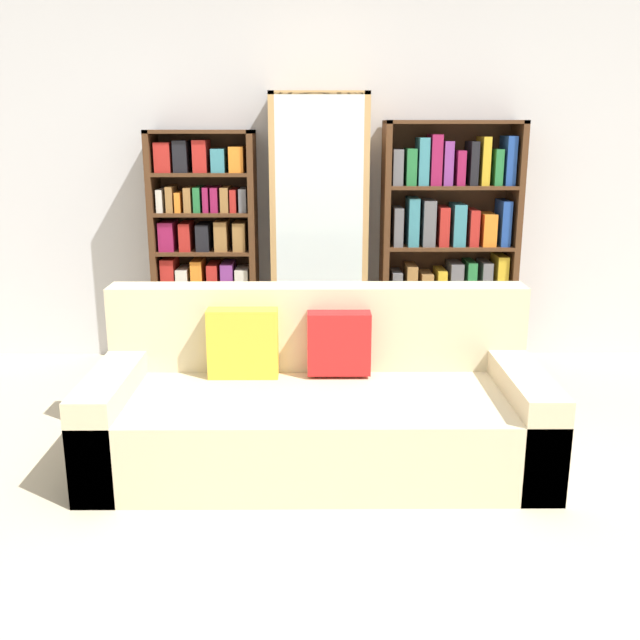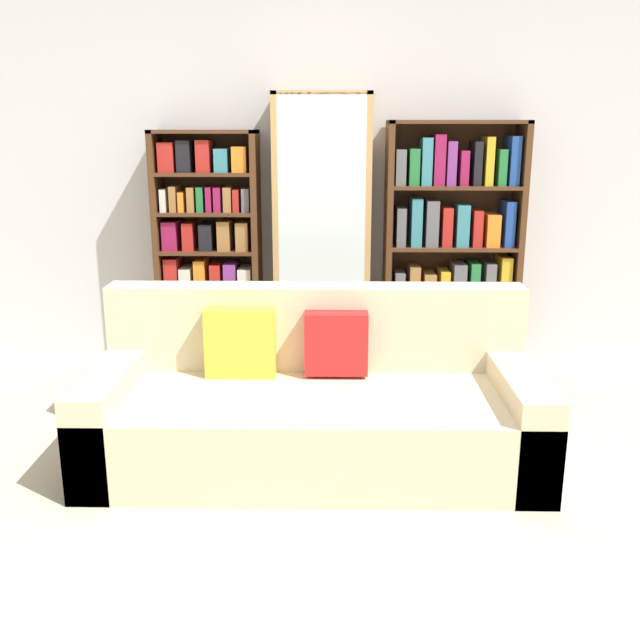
{
  "view_description": "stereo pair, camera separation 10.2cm",
  "coord_description": "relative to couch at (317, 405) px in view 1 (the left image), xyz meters",
  "views": [
    {
      "loc": [
        0.03,
        -2.67,
        1.63
      ],
      "look_at": [
        0.06,
        1.4,
        0.53
      ],
      "focal_mm": 40.0,
      "sensor_mm": 36.0,
      "label": 1
    },
    {
      "loc": [
        0.13,
        -2.67,
        1.63
      ],
      "look_at": [
        0.06,
        1.4,
        0.53
      ],
      "focal_mm": 40.0,
      "sensor_mm": 36.0,
      "label": 2
    }
  ],
  "objects": [
    {
      "name": "wine_bottle",
      "position": [
        0.55,
        0.92,
        -0.13
      ],
      "size": [
        0.07,
        0.07,
        0.35
      ],
      "color": "black",
      "rests_on": "ground"
    },
    {
      "name": "couch",
      "position": [
        0.0,
        0.0,
        0.0
      ],
      "size": [
        2.2,
        0.94,
        0.83
      ],
      "color": "beige",
      "rests_on": "ground"
    },
    {
      "name": "bookshelf_right",
      "position": [
        0.92,
        1.53,
        0.54
      ],
      "size": [
        0.92,
        0.32,
        1.68
      ],
      "color": "#4C2D19",
      "rests_on": "ground"
    },
    {
      "name": "wall_back",
      "position": [
        -0.04,
        1.73,
        1.07
      ],
      "size": [
        6.12,
        0.06,
        2.7
      ],
      "color": "silver",
      "rests_on": "ground"
    },
    {
      "name": "bookshelf_left",
      "position": [
        -0.77,
        1.53,
        0.52
      ],
      "size": [
        0.71,
        0.32,
        1.62
      ],
      "color": "#4C2D19",
      "rests_on": "ground"
    },
    {
      "name": "display_cabinet",
      "position": [
        0.02,
        1.51,
        0.65
      ],
      "size": [
        0.65,
        0.36,
        1.86
      ],
      "color": "tan",
      "rests_on": "ground"
    },
    {
      "name": "ground_plane",
      "position": [
        -0.04,
        -0.68,
        -0.28
      ],
      "size": [
        16.0,
        16.0,
        0.0
      ],
      "primitive_type": "plane",
      "color": "beige"
    }
  ]
}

